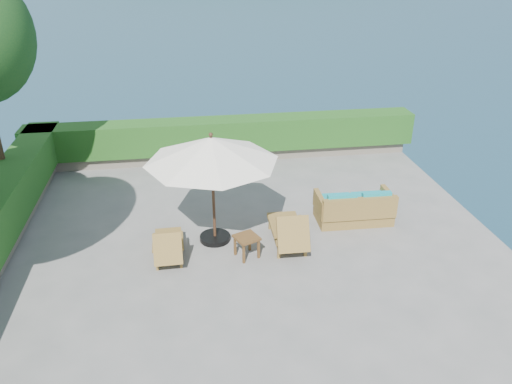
{
  "coord_description": "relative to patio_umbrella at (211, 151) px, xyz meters",
  "views": [
    {
      "loc": [
        -1.26,
        -9.56,
        6.27
      ],
      "look_at": [
        0.3,
        0.8,
        1.1
      ],
      "focal_mm": 35.0,
      "sensor_mm": 36.0,
      "label": 1
    }
  ],
  "objects": [
    {
      "name": "wicker_loveseat",
      "position": [
        3.54,
        0.36,
        -1.91
      ],
      "size": [
        1.91,
        1.01,
        0.93
      ],
      "rotation": [
        0.0,
        0.0,
        -0.02
      ],
      "color": "olive",
      "rests_on": "ground"
    },
    {
      "name": "lounge_right",
      "position": [
        1.66,
        -0.5,
        -1.85
      ],
      "size": [
        0.82,
        1.76,
        1.01
      ],
      "rotation": [
        0.0,
        0.0,
        -0.02
      ],
      "color": "olive",
      "rests_on": "ground"
    },
    {
      "name": "patio_umbrella",
      "position": [
        0.0,
        0.0,
        0.0
      ],
      "size": [
        3.19,
        3.19,
        2.69
      ],
      "rotation": [
        0.0,
        0.0,
        0.06
      ],
      "color": "black",
      "rests_on": "ground"
    },
    {
      "name": "foundation",
      "position": [
        0.71,
        -0.61,
        -3.82
      ],
      "size": [
        12.0,
        12.0,
        3.0
      ],
      "primitive_type": "cube",
      "color": "#5D564A",
      "rests_on": "ocean"
    },
    {
      "name": "ground",
      "position": [
        0.71,
        -0.61,
        -2.27
      ],
      "size": [
        12.0,
        12.0,
        0.0
      ],
      "primitive_type": "plane",
      "color": "gray",
      "rests_on": "ground"
    },
    {
      "name": "hedge_far",
      "position": [
        0.71,
        4.99,
        -1.42
      ],
      "size": [
        12.4,
        0.9,
        1.0
      ],
      "primitive_type": "cube",
      "color": "#1C4914",
      "rests_on": "planter_wall_far"
    },
    {
      "name": "lounge_left",
      "position": [
        -1.07,
        -0.63,
        -1.92
      ],
      "size": [
        0.69,
        1.48,
        0.85
      ],
      "rotation": [
        0.0,
        0.0,
        0.01
      ],
      "color": "olive",
      "rests_on": "ground"
    },
    {
      "name": "planter_wall_far",
      "position": [
        0.71,
        4.99,
        -2.09
      ],
      "size": [
        12.0,
        0.6,
        0.36
      ],
      "primitive_type": "cube",
      "color": "gray",
      "rests_on": "ground"
    },
    {
      "name": "ocean",
      "position": [
        0.71,
        -0.61,
        -5.27
      ],
      "size": [
        600.0,
        600.0,
        0.0
      ],
      "primitive_type": "plane",
      "color": "#163547",
      "rests_on": "ground"
    },
    {
      "name": "side_table",
      "position": [
        0.65,
        -0.81,
        -1.85
      ],
      "size": [
        0.64,
        0.64,
        0.52
      ],
      "rotation": [
        0.0,
        0.0,
        0.4
      ],
      "color": "brown",
      "rests_on": "ground"
    }
  ]
}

